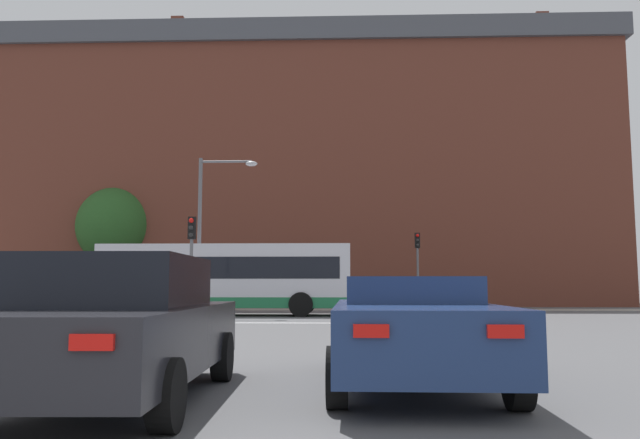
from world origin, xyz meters
name	(u,v)px	position (x,y,z in m)	size (l,w,h in m)	color
stop_line_strip	(321,323)	(0.00, 19.01, 0.00)	(7.28, 0.30, 0.01)	silver
far_pavement	(329,310)	(0.00, 31.07, 0.01)	(68.09, 2.50, 0.01)	gray
brick_civic_building	(311,178)	(-1.55, 42.50, 9.07)	(40.35, 14.93, 20.64)	brown
car_saloon_left	(119,327)	(-1.74, 4.55, 0.80)	(2.14, 4.83, 1.58)	#232328
car_roadster_right	(413,329)	(1.60, 5.64, 0.71)	(2.10, 4.67, 1.37)	navy
bus_crossing_lead	(227,278)	(-4.26, 24.45, 1.61)	(10.63, 2.72, 3.00)	silver
traffic_light_far_right	(418,258)	(4.68, 30.53, 2.72)	(0.26, 0.31, 4.04)	slate
traffic_light_near_left	(191,250)	(-4.63, 19.61, 2.52)	(0.26, 0.31, 3.71)	slate
street_lamp_junction	(211,217)	(-4.79, 23.48, 4.14)	(2.49, 0.36, 6.64)	slate
pedestrian_waiting	(457,292)	(6.97, 31.92, 0.92)	(0.34, 0.45, 1.59)	black
pedestrian_walking_east	(174,292)	(-8.18, 30.48, 0.95)	(0.39, 0.46, 1.62)	black
pedestrian_walking_west	(349,291)	(1.08, 31.19, 0.99)	(0.32, 0.44, 1.69)	#333851
tree_by_building	(115,226)	(-13.50, 35.96, 4.95)	(4.65, 4.65, 7.40)	#4C3823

